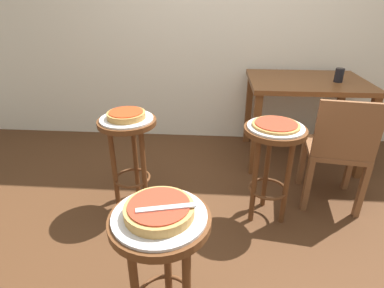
{
  "coord_description": "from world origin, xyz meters",
  "views": [
    {
      "loc": [
        -0.1,
        -1.59,
        1.45
      ],
      "look_at": [
        -0.23,
        0.11,
        0.62
      ],
      "focal_mm": 28.97,
      "sensor_mm": 36.0,
      "label": 1
    }
  ],
  "objects_px": {
    "stool_foreground": "(162,252)",
    "pizza_foreground": "(159,210)",
    "serving_plate_middle": "(276,127)",
    "pizza_server_knife": "(166,208)",
    "pizza_leftside": "(126,115)",
    "serving_plate_leftside": "(127,119)",
    "wooden_chair": "(338,149)",
    "serving_plate_foreground": "(160,216)",
    "stool_leftside": "(129,143)",
    "cup_near_edge": "(339,75)",
    "dining_table": "(306,93)",
    "pizza_middle": "(276,125)",
    "stool_middle": "(272,153)"
  },
  "relations": [
    {
      "from": "stool_foreground",
      "to": "pizza_foreground",
      "type": "relative_size",
      "value": 2.58
    },
    {
      "from": "serving_plate_middle",
      "to": "pizza_server_knife",
      "type": "bearing_deg",
      "value": -120.67
    },
    {
      "from": "pizza_leftside",
      "to": "pizza_server_knife",
      "type": "bearing_deg",
      "value": -67.12
    },
    {
      "from": "serving_plate_leftside",
      "to": "pizza_leftside",
      "type": "bearing_deg",
      "value": 0.0
    },
    {
      "from": "pizza_foreground",
      "to": "stool_foreground",
      "type": "bearing_deg",
      "value": 0.0
    },
    {
      "from": "stool_foreground",
      "to": "wooden_chair",
      "type": "relative_size",
      "value": 0.81
    },
    {
      "from": "serving_plate_foreground",
      "to": "serving_plate_leftside",
      "type": "height_order",
      "value": "same"
    },
    {
      "from": "stool_foreground",
      "to": "stool_leftside",
      "type": "distance_m",
      "value": 1.05
    },
    {
      "from": "pizza_leftside",
      "to": "pizza_server_knife",
      "type": "relative_size",
      "value": 1.16
    },
    {
      "from": "pizza_foreground",
      "to": "cup_near_edge",
      "type": "relative_size",
      "value": 2.3
    },
    {
      "from": "pizza_foreground",
      "to": "serving_plate_middle",
      "type": "bearing_deg",
      "value": 57.43
    },
    {
      "from": "dining_table",
      "to": "cup_near_edge",
      "type": "height_order",
      "value": "cup_near_edge"
    },
    {
      "from": "stool_leftside",
      "to": "pizza_leftside",
      "type": "relative_size",
      "value": 2.69
    },
    {
      "from": "stool_foreground",
      "to": "serving_plate_leftside",
      "type": "xyz_separation_m",
      "value": [
        -0.39,
        0.98,
        0.18
      ]
    },
    {
      "from": "stool_foreground",
      "to": "stool_leftside",
      "type": "bearing_deg",
      "value": 111.8
    },
    {
      "from": "serving_plate_middle",
      "to": "stool_leftside",
      "type": "height_order",
      "value": "serving_plate_middle"
    },
    {
      "from": "pizza_foreground",
      "to": "serving_plate_middle",
      "type": "height_order",
      "value": "pizza_foreground"
    },
    {
      "from": "pizza_middle",
      "to": "pizza_leftside",
      "type": "xyz_separation_m",
      "value": [
        -0.97,
        0.07,
        0.01
      ]
    },
    {
      "from": "pizza_server_knife",
      "to": "serving_plate_middle",
      "type": "bearing_deg",
      "value": 45.65
    },
    {
      "from": "stool_foreground",
      "to": "pizza_leftside",
      "type": "distance_m",
      "value": 1.08
    },
    {
      "from": "stool_foreground",
      "to": "pizza_foreground",
      "type": "distance_m",
      "value": 0.21
    },
    {
      "from": "pizza_middle",
      "to": "stool_foreground",
      "type": "bearing_deg",
      "value": -122.57
    },
    {
      "from": "dining_table",
      "to": "wooden_chair",
      "type": "height_order",
      "value": "wooden_chair"
    },
    {
      "from": "pizza_foreground",
      "to": "wooden_chair",
      "type": "xyz_separation_m",
      "value": [
        1.07,
        1.09,
        -0.26
      ]
    },
    {
      "from": "serving_plate_foreground",
      "to": "wooden_chair",
      "type": "bearing_deg",
      "value": 45.47
    },
    {
      "from": "stool_foreground",
      "to": "cup_near_edge",
      "type": "bearing_deg",
      "value": 55.1
    },
    {
      "from": "stool_foreground",
      "to": "pizza_server_knife",
      "type": "distance_m",
      "value": 0.24
    },
    {
      "from": "pizza_middle",
      "to": "dining_table",
      "type": "xyz_separation_m",
      "value": [
        0.42,
        0.93,
        -0.06
      ]
    },
    {
      "from": "serving_plate_foreground",
      "to": "wooden_chair",
      "type": "height_order",
      "value": "wooden_chair"
    },
    {
      "from": "serving_plate_middle",
      "to": "serving_plate_leftside",
      "type": "relative_size",
      "value": 1.0
    },
    {
      "from": "serving_plate_middle",
      "to": "wooden_chair",
      "type": "distance_m",
      "value": 0.57
    },
    {
      "from": "serving_plate_leftside",
      "to": "stool_foreground",
      "type": "bearing_deg",
      "value": -68.2
    },
    {
      "from": "pizza_middle",
      "to": "dining_table",
      "type": "bearing_deg",
      "value": 65.56
    },
    {
      "from": "stool_leftside",
      "to": "wooden_chair",
      "type": "height_order",
      "value": "wooden_chair"
    },
    {
      "from": "pizza_foreground",
      "to": "stool_leftside",
      "type": "height_order",
      "value": "pizza_foreground"
    },
    {
      "from": "pizza_server_knife",
      "to": "stool_leftside",
      "type": "bearing_deg",
      "value": 99.2
    },
    {
      "from": "pizza_foreground",
      "to": "stool_middle",
      "type": "height_order",
      "value": "pizza_foreground"
    },
    {
      "from": "stool_foreground",
      "to": "serving_plate_foreground",
      "type": "relative_size",
      "value": 1.89
    },
    {
      "from": "pizza_middle",
      "to": "pizza_leftside",
      "type": "distance_m",
      "value": 0.98
    },
    {
      "from": "dining_table",
      "to": "cup_near_edge",
      "type": "relative_size",
      "value": 8.73
    },
    {
      "from": "serving_plate_leftside",
      "to": "cup_near_edge",
      "type": "distance_m",
      "value": 1.82
    },
    {
      "from": "stool_foreground",
      "to": "wooden_chair",
      "type": "bearing_deg",
      "value": 45.47
    },
    {
      "from": "serving_plate_middle",
      "to": "stool_leftside",
      "type": "relative_size",
      "value": 0.52
    },
    {
      "from": "serving_plate_middle",
      "to": "dining_table",
      "type": "height_order",
      "value": "dining_table"
    },
    {
      "from": "pizza_middle",
      "to": "pizza_leftside",
      "type": "bearing_deg",
      "value": 176.07
    },
    {
      "from": "stool_leftside",
      "to": "pizza_leftside",
      "type": "xyz_separation_m",
      "value": [
        0.0,
        0.0,
        0.21
      ]
    },
    {
      "from": "serving_plate_foreground",
      "to": "wooden_chair",
      "type": "xyz_separation_m",
      "value": [
        1.07,
        1.09,
        -0.23
      ]
    },
    {
      "from": "stool_middle",
      "to": "stool_leftside",
      "type": "distance_m",
      "value": 0.98
    },
    {
      "from": "dining_table",
      "to": "serving_plate_leftside",
      "type": "bearing_deg",
      "value": -148.39
    },
    {
      "from": "serving_plate_leftside",
      "to": "dining_table",
      "type": "distance_m",
      "value": 1.64
    }
  ]
}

